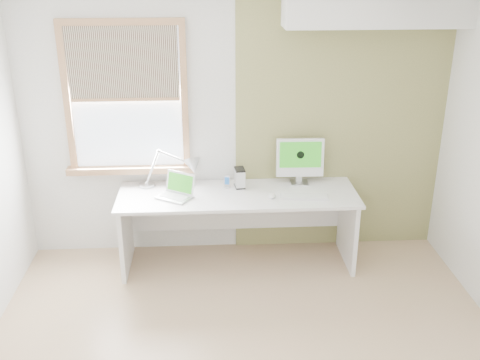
{
  "coord_description": "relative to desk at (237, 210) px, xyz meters",
  "views": [
    {
      "loc": [
        -0.26,
        -3.35,
        2.81
      ],
      "look_at": [
        0.0,
        1.05,
        1.0
      ],
      "focal_mm": 42.18,
      "sensor_mm": 36.0,
      "label": 1
    }
  ],
  "objects": [
    {
      "name": "phone_dock",
      "position": [
        -0.09,
        0.09,
        0.23
      ],
      "size": [
        0.07,
        0.07,
        0.12
      ],
      "color": "silver",
      "rests_on": "desk"
    },
    {
      "name": "soffit",
      "position": [
        1.2,
        0.13,
        1.87
      ],
      "size": [
        1.6,
        0.4,
        0.42
      ],
      "primitive_type": "cube",
      "color": "white",
      "rests_on": "room"
    },
    {
      "name": "room",
      "position": [
        0.0,
        -1.44,
        0.77
      ],
      "size": [
        4.04,
        3.54,
        2.64
      ],
      "color": "tan",
      "rests_on": "ground"
    },
    {
      "name": "window",
      "position": [
        -1.0,
        0.27,
        1.01
      ],
      "size": [
        1.2,
        0.14,
        1.42
      ],
      "color": "#A87851",
      "rests_on": "room"
    },
    {
      "name": "laptop",
      "position": [
        -0.56,
        -0.09,
        0.25
      ],
      "size": [
        0.38,
        0.36,
        0.21
      ],
      "color": "silver",
      "rests_on": "desk"
    },
    {
      "name": "accent_wall",
      "position": [
        1.0,
        0.3,
        0.77
      ],
      "size": [
        2.0,
        0.02,
        2.6
      ],
      "primitive_type": "cube",
      "color": "olive",
      "rests_on": "room"
    },
    {
      "name": "desk",
      "position": [
        0.0,
        0.0,
        0.0
      ],
      "size": [
        2.2,
        0.7,
        0.73
      ],
      "color": "white",
      "rests_on": "room"
    },
    {
      "name": "mouse",
      "position": [
        0.3,
        -0.17,
        0.21
      ],
      "size": [
        0.08,
        0.11,
        0.03
      ],
      "primitive_type": "ellipsoid",
      "rotation": [
        0.0,
        0.0,
        -0.25
      ],
      "color": "white",
      "rests_on": "desk"
    },
    {
      "name": "external_drive",
      "position": [
        0.03,
        0.1,
        0.29
      ],
      "size": [
        0.1,
        0.15,
        0.18
      ],
      "color": "silver",
      "rests_on": "desk"
    },
    {
      "name": "imac",
      "position": [
        0.6,
        0.17,
        0.44
      ],
      "size": [
        0.45,
        0.15,
        0.44
      ],
      "color": "silver",
      "rests_on": "desk"
    },
    {
      "name": "desk_lamp",
      "position": [
        -0.49,
        0.12,
        0.39
      ],
      "size": [
        0.64,
        0.27,
        0.37
      ],
      "color": "silver",
      "rests_on": "desk"
    },
    {
      "name": "keyboard",
      "position": [
        0.59,
        -0.19,
        0.2
      ],
      "size": [
        0.45,
        0.17,
        0.02
      ],
      "color": "white",
      "rests_on": "desk"
    }
  ]
}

